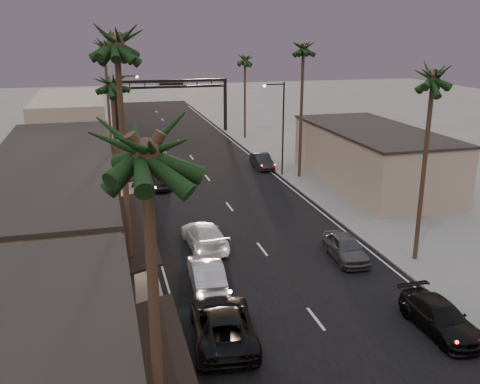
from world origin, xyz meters
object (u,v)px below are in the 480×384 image
palm_rc (245,56)px  palm_rb (304,44)px  palm_ra (434,71)px  curbside_black (440,317)px  streetlight_right (280,122)px  palm_far (104,46)px  oncoming_silver (206,273)px  palm_ld (104,42)px  oncoming_pickup (223,324)px  palm_lb (116,35)px  arch (172,93)px  streetlight_left (124,108)px  palm_la (145,133)px  palm_lc (111,77)px

palm_rc → palm_rb: bearing=-90.0°
palm_ra → curbside_black: size_ratio=2.69×
streetlight_right → palm_far: 36.85m
oncoming_silver → curbside_black: (9.69, -7.33, -0.08)m
palm_ld → oncoming_pickup: (3.78, -36.64, -11.59)m
palm_lb → palm_far: bearing=89.7°
arch → streetlight_left: bearing=-120.0°
streetlight_right → palm_rb: size_ratio=0.63×
palm_rb → oncoming_silver: size_ratio=2.96×
arch → oncoming_silver: 46.60m
palm_lb → palm_rb: (17.20, 22.00, -0.97)m
palm_rc → curbside_black: (-3.41, -47.46, -9.76)m
arch → streetlight_right: (6.92, -25.00, -0.20)m
palm_lb → palm_rb: 27.94m
streetlight_right → palm_ra: 21.94m
palm_ld → oncoming_pickup: palm_ld is taller
oncoming_pickup → palm_ld: bearing=-77.8°
palm_rc → curbside_black: palm_rc is taller
arch → curbside_black: (5.19, -53.46, -4.82)m
palm_ld → palm_rb: same height
arch → palm_ra: 47.17m
streetlight_left → palm_la: size_ratio=0.68×
palm_ld → curbside_black: size_ratio=2.89×
palm_rb → palm_rc: size_ratio=1.16×
palm_la → palm_ra: 22.82m
arch → palm_rc: 11.59m
palm_rc → streetlight_right: bearing=-95.1°
palm_lc → palm_ra: size_ratio=0.92×
palm_ld → palm_ra: 35.47m
curbside_black → palm_rb: bearing=81.8°
palm_far → streetlight_right: bearing=-65.2°
palm_ra → curbside_black: (-3.41, -7.46, -10.73)m
oncoming_pickup → palm_la: bearing=74.3°
palm_rc → oncoming_silver: 43.32m
palm_lb → curbside_black: 19.51m
streetlight_left → palm_ld: (-1.68, -3.00, 7.09)m
palm_lc → palm_far: bearing=89.6°
streetlight_right → palm_la: size_ratio=0.68×
streetlight_left → curbside_black: 43.44m
streetlight_left → oncoming_pickup: (2.10, -39.64, -4.51)m
palm_rb → streetlight_left: bearing=137.9°
palm_lb → oncoming_silver: bearing=24.4°
palm_ld → palm_rc: palm_ld is taller
streetlight_left → palm_lb: (-1.68, -36.00, 8.06)m
streetlight_left → palm_rb: palm_rb is taller
streetlight_left → palm_rc: palm_rc is taller
palm_ra → streetlight_right: bearing=94.6°
palm_lc → palm_la: bearing=-90.0°
oncoming_silver → curbside_black: size_ratio=0.98×
streetlight_right → palm_ra: palm_ra is taller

